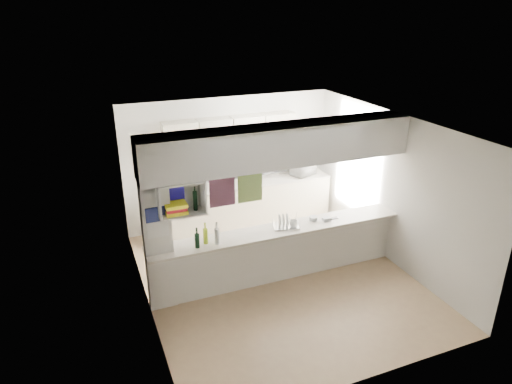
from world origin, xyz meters
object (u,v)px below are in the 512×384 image
microwave (303,169)px  bowl (304,162)px  dish_rack (286,221)px  wine_bottles (207,237)px

microwave → bowl: (0.00, -0.02, 0.16)m
dish_rack → wine_bottles: (-1.34, -0.12, 0.04)m
microwave → dish_rack: (-1.37, -2.03, -0.05)m
microwave → dish_rack: microwave is taller
microwave → wine_bottles: bearing=19.5°
dish_rack → wine_bottles: size_ratio=1.30×
bowl → wine_bottles: wine_bottles is taller
dish_rack → wine_bottles: bearing=-159.3°
bowl → dish_rack: (-1.37, -2.01, -0.21)m
microwave → wine_bottles: wine_bottles is taller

